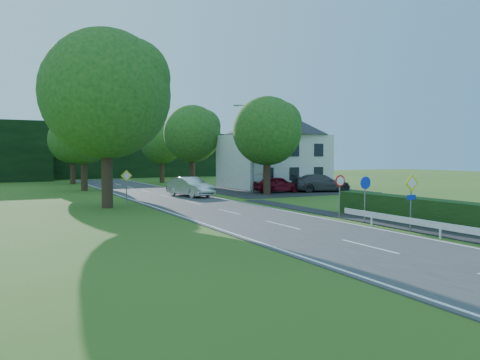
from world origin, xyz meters
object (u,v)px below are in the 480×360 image
moving_car (190,187)px  parked_car_silver_a (269,181)px  parked_car_grey (321,183)px  parked_car_silver_b (319,183)px  streetlight (252,144)px  parasol (266,182)px  parked_car_red (277,184)px  motorcycle (181,189)px

moving_car → parked_car_silver_a: bearing=9.5°
parked_car_grey → parked_car_silver_b: parked_car_grey is taller
streetlight → parasol: bearing=13.4°
parked_car_red → parked_car_silver_b: parked_car_red is taller
motorcycle → parked_car_silver_a: 10.36m
motorcycle → parked_car_red: 8.88m
streetlight → motorcycle: 7.57m
motorcycle → parked_car_silver_a: size_ratio=0.36×
parked_car_silver_b → parasol: bearing=84.3°
streetlight → parked_car_grey: streetlight is taller
motorcycle → parked_car_red: parked_car_red is taller
streetlight → moving_car: bearing=-171.8°
parked_car_silver_a → streetlight: bearing=148.9°
parked_car_silver_a → parked_car_silver_b: (4.56, -2.26, -0.14)m
moving_car → motorcycle: 2.46m
parked_car_red → parked_car_grey: parked_car_grey is taller
parked_car_red → parked_car_silver_b: 6.41m
streetlight → parked_car_silver_b: size_ratio=1.74×
streetlight → motorcycle: size_ratio=4.70×
motorcycle → parked_car_grey: bearing=9.1°
parked_car_silver_a → parked_car_grey: parked_car_grey is taller
moving_car → parasol: parasol is taller
parked_car_red → parked_car_grey: (4.17, -1.04, 0.07)m
parked_car_red → streetlight: bearing=79.2°
parked_car_silver_a → parked_car_red: bearing=176.5°
moving_car → parasol: size_ratio=2.37×
streetlight → parked_car_grey: bearing=-14.6°
parked_car_grey → parked_car_silver_a: bearing=41.8°
moving_car → parked_car_silver_a: (10.19, 4.44, -0.02)m
motorcycle → streetlight: bearing=9.6°
parked_car_grey → parasol: size_ratio=2.74×
streetlight → motorcycle: (-6.26, 1.52, -3.98)m
parked_car_grey → parked_car_silver_b: size_ratio=1.22×
moving_car → parked_car_silver_a: moving_car is taller
parked_car_silver_b → parasol: parasol is taller
motorcycle → parked_car_red: bearing=9.0°
streetlight → parked_car_silver_b: 9.35m
streetlight → motorcycle: bearing=166.3°
parked_car_red → parasol: parasol is taller
parked_car_red → parked_car_silver_b: size_ratio=0.96×
motorcycle → parasol: 8.09m
streetlight → parasol: streetlight is taller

